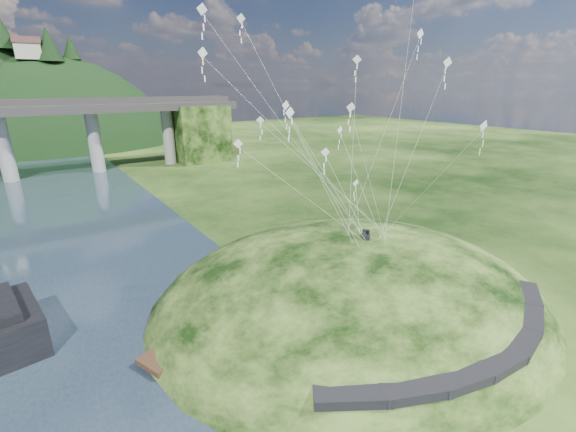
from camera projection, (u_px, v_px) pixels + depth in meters
ground at (289, 339)px, 28.03m from camera, size 320.00×320.00×0.00m
grass_hill at (350, 310)px, 34.36m from camera, size 36.00×32.00×13.00m
footpath at (478, 349)px, 23.74m from camera, size 22.29×5.84×0.83m
wooden_dock at (228, 314)px, 30.21m from camera, size 14.89×7.59×1.07m
kite_flyers at (366, 229)px, 32.77m from camera, size 0.93×1.00×1.88m
kite_swarm at (326, 94)px, 30.89m from camera, size 18.82×15.81×19.51m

